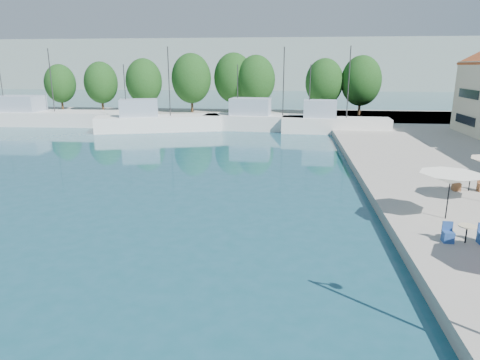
# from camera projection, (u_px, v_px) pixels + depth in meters

# --- Properties ---
(quay_far) EXTENTS (90.00, 16.00, 0.60)m
(quay_far) POSITION_uv_depth(u_px,v_px,m) (229.00, 116.00, 64.28)
(quay_far) COLOR #A29C92
(quay_far) RESTS_ON ground
(hill_west) EXTENTS (180.00, 40.00, 16.00)m
(hill_west) POSITION_uv_depth(u_px,v_px,m) (205.00, 65.00, 153.99)
(hill_west) COLOR gray
(hill_west) RESTS_ON ground
(hill_east) EXTENTS (140.00, 40.00, 12.00)m
(hill_east) POSITION_uv_depth(u_px,v_px,m) (393.00, 70.00, 165.69)
(hill_east) COLOR gray
(hill_east) RESTS_ON ground
(trawler_01) EXTENTS (19.86, 5.76, 10.20)m
(trawler_01) POSITION_uv_depth(u_px,v_px,m) (37.00, 117.00, 56.96)
(trawler_01) COLOR silver
(trawler_01) RESTS_ON ground
(trawler_02) EXTENTS (15.15, 7.97, 10.20)m
(trawler_02) POSITION_uv_depth(u_px,v_px,m) (155.00, 122.00, 51.62)
(trawler_02) COLOR white
(trawler_02) RESTS_ON ground
(trawler_03) EXTENTS (16.22, 5.24, 10.20)m
(trawler_03) POSITION_uv_depth(u_px,v_px,m) (266.00, 121.00, 52.56)
(trawler_03) COLOR silver
(trawler_03) RESTS_ON ground
(trawler_04) EXTENTS (12.48, 3.67, 10.20)m
(trawler_04) POSITION_uv_depth(u_px,v_px,m) (332.00, 124.00, 49.92)
(trawler_04) COLOR silver
(trawler_04) RESTS_ON ground
(tree_01) EXTENTS (4.94, 4.94, 7.32)m
(tree_01) POSITION_uv_depth(u_px,v_px,m) (60.00, 84.00, 69.67)
(tree_01) COLOR #3F2B19
(tree_01) RESTS_ON quay_far
(tree_02) EXTENTS (5.21, 5.21, 7.71)m
(tree_02) POSITION_uv_depth(u_px,v_px,m) (101.00, 83.00, 67.57)
(tree_02) COLOR #3F2B19
(tree_02) RESTS_ON quay_far
(tree_03) EXTENTS (5.52, 5.52, 8.17)m
(tree_03) POSITION_uv_depth(u_px,v_px,m) (144.00, 81.00, 65.65)
(tree_03) COLOR #3F2B19
(tree_03) RESTS_ON quay_far
(tree_04) EXTENTS (6.03, 6.03, 8.93)m
(tree_04) POSITION_uv_depth(u_px,v_px,m) (191.00, 78.00, 65.33)
(tree_04) COLOR #3F2B19
(tree_04) RESTS_ON quay_far
(tree_05) EXTENTS (6.10, 6.10, 9.02)m
(tree_05) POSITION_uv_depth(u_px,v_px,m) (234.00, 78.00, 66.10)
(tree_05) COLOR #3F2B19
(tree_05) RESTS_ON quay_far
(tree_06) EXTENTS (5.84, 5.84, 8.65)m
(tree_06) POSITION_uv_depth(u_px,v_px,m) (256.00, 80.00, 64.59)
(tree_06) COLOR #3F2B19
(tree_06) RESTS_ON quay_far
(tree_07) EXTENTS (5.50, 5.50, 8.14)m
(tree_07) POSITION_uv_depth(u_px,v_px,m) (324.00, 82.00, 62.69)
(tree_07) COLOR #3F2B19
(tree_07) RESTS_ON quay_far
(tree_08) EXTENTS (5.77, 5.77, 8.53)m
(tree_08) POSITION_uv_depth(u_px,v_px,m) (361.00, 81.00, 61.87)
(tree_08) COLOR #3F2B19
(tree_08) RESTS_ON quay_far
(umbrella_white) EXTENTS (2.86, 2.86, 2.22)m
(umbrella_white) POSITION_uv_depth(u_px,v_px,m) (451.00, 179.00, 19.88)
(umbrella_white) COLOR black
(umbrella_white) RESTS_ON quay_right
(cafe_table_02) EXTENTS (1.82, 0.70, 0.76)m
(cafe_table_02) POSITION_uv_depth(u_px,v_px,m) (466.00, 236.00, 17.51)
(cafe_table_02) COLOR black
(cafe_table_02) RESTS_ON quay_right
(cafe_table_03) EXTENTS (1.82, 0.70, 0.76)m
(cafe_table_03) POSITION_uv_depth(u_px,v_px,m) (469.00, 186.00, 24.79)
(cafe_table_03) COLOR black
(cafe_table_03) RESTS_ON quay_right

